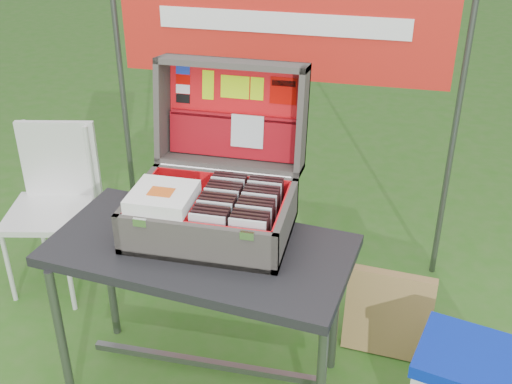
% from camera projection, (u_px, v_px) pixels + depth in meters
% --- Properties ---
extents(table, '(1.20, 0.70, 0.71)m').
position_uv_depth(table, '(203.00, 319.00, 2.59)').
color(table, '#29292D').
rests_on(table, ground).
extents(table_top, '(1.20, 0.70, 0.04)m').
position_uv_depth(table_top, '(200.00, 250.00, 2.42)').
color(table_top, '#29292D').
rests_on(table_top, ground).
extents(table_leg_fl, '(0.04, 0.04, 0.67)m').
position_uv_depth(table_leg_fl, '(62.00, 341.00, 2.50)').
color(table_leg_fl, '#59595B').
rests_on(table_leg_fl, ground).
extents(table_leg_fr, '(0.04, 0.04, 0.67)m').
position_uv_depth(table_leg_fr, '(321.00, 384.00, 2.31)').
color(table_leg_fr, '#59595B').
rests_on(table_leg_fr, ground).
extents(table_leg_bl, '(0.04, 0.04, 0.67)m').
position_uv_depth(table_leg_bl, '(109.00, 274.00, 2.89)').
color(table_leg_bl, '#59595B').
rests_on(table_leg_bl, ground).
extents(table_leg_br, '(0.04, 0.04, 0.67)m').
position_uv_depth(table_leg_br, '(335.00, 306.00, 2.69)').
color(table_leg_br, '#59595B').
rests_on(table_leg_br, ground).
extents(table_brace, '(0.99, 0.03, 0.03)m').
position_uv_depth(table_brace, '(205.00, 363.00, 2.70)').
color(table_brace, '#59595B').
rests_on(table_brace, ground).
extents(suitcase, '(0.61, 0.59, 0.58)m').
position_uv_depth(suitcase, '(213.00, 160.00, 2.40)').
color(suitcase, '#44413D').
rests_on(suitcase, table).
extents(suitcase_base_bottom, '(0.61, 0.43, 0.02)m').
position_uv_depth(suitcase_base_bottom, '(211.00, 231.00, 2.49)').
color(suitcase_base_bottom, '#44413D').
rests_on(suitcase_base_bottom, table_top).
extents(suitcase_base_wall_front, '(0.61, 0.02, 0.16)m').
position_uv_depth(suitcase_base_wall_front, '(194.00, 244.00, 2.28)').
color(suitcase_base_wall_front, '#44413D').
rests_on(suitcase_base_wall_front, table_top).
extents(suitcase_base_wall_back, '(0.61, 0.02, 0.16)m').
position_uv_depth(suitcase_base_wall_back, '(225.00, 190.00, 2.63)').
color(suitcase_base_wall_back, '#44413D').
rests_on(suitcase_base_wall_back, table_top).
extents(suitcase_base_wall_left, '(0.02, 0.43, 0.16)m').
position_uv_depth(suitcase_base_wall_left, '(139.00, 207.00, 2.51)').
color(suitcase_base_wall_left, '#44413D').
rests_on(suitcase_base_wall_left, table_top).
extents(suitcase_base_wall_right, '(0.02, 0.43, 0.16)m').
position_uv_depth(suitcase_base_wall_right, '(286.00, 224.00, 2.40)').
color(suitcase_base_wall_right, '#44413D').
rests_on(suitcase_base_wall_right, table_top).
extents(suitcase_liner_floor, '(0.56, 0.39, 0.01)m').
position_uv_depth(suitcase_liner_floor, '(211.00, 227.00, 2.48)').
color(suitcase_liner_floor, red).
rests_on(suitcase_liner_floor, suitcase_base_bottom).
extents(suitcase_latch_left, '(0.05, 0.01, 0.03)m').
position_uv_depth(suitcase_latch_left, '(140.00, 223.00, 2.27)').
color(suitcase_latch_left, silver).
rests_on(suitcase_latch_left, suitcase_base_wall_front).
extents(suitcase_latch_right, '(0.05, 0.01, 0.03)m').
position_uv_depth(suitcase_latch_right, '(247.00, 236.00, 2.19)').
color(suitcase_latch_right, silver).
rests_on(suitcase_latch_right, suitcase_base_wall_front).
extents(suitcase_hinge, '(0.55, 0.02, 0.02)m').
position_uv_depth(suitcase_hinge, '(225.00, 171.00, 2.60)').
color(suitcase_hinge, silver).
rests_on(suitcase_hinge, suitcase_base_wall_back).
extents(suitcase_lid_back, '(0.61, 0.10, 0.43)m').
position_uv_depth(suitcase_lid_back, '(236.00, 111.00, 2.66)').
color(suitcase_lid_back, '#44413D').
rests_on(suitcase_lid_back, suitcase_base_wall_back).
extents(suitcase_lid_rim_far, '(0.61, 0.16, 0.05)m').
position_uv_depth(suitcase_lid_rim_far, '(233.00, 63.00, 2.53)').
color(suitcase_lid_rim_far, '#44413D').
rests_on(suitcase_lid_rim_far, suitcase_lid_back).
extents(suitcase_lid_rim_near, '(0.61, 0.16, 0.05)m').
position_uv_depth(suitcase_lid_rim_near, '(230.00, 163.00, 2.67)').
color(suitcase_lid_rim_near, '#44413D').
rests_on(suitcase_lid_rim_near, suitcase_lid_back).
extents(suitcase_lid_rim_left, '(0.02, 0.23, 0.46)m').
position_uv_depth(suitcase_lid_rim_left, '(163.00, 109.00, 2.66)').
color(suitcase_lid_rim_left, '#44413D').
rests_on(suitcase_lid_rim_left, suitcase_lid_back).
extents(suitcase_lid_rim_right, '(0.02, 0.23, 0.46)m').
position_uv_depth(suitcase_lid_rim_right, '(302.00, 121.00, 2.54)').
color(suitcase_lid_rim_right, '#44413D').
rests_on(suitcase_lid_rim_right, suitcase_lid_back).
extents(suitcase_lid_liner, '(0.56, 0.07, 0.38)m').
position_uv_depth(suitcase_lid_liner, '(235.00, 112.00, 2.65)').
color(suitcase_lid_liner, red).
rests_on(suitcase_lid_liner, suitcase_lid_back).
extents(suitcase_liner_wall_front, '(0.56, 0.01, 0.14)m').
position_uv_depth(suitcase_liner_wall_front, '(196.00, 239.00, 2.28)').
color(suitcase_liner_wall_front, red).
rests_on(suitcase_liner_wall_front, suitcase_base_bottom).
extents(suitcase_liner_wall_back, '(0.56, 0.01, 0.14)m').
position_uv_depth(suitcase_liner_wall_back, '(224.00, 189.00, 2.61)').
color(suitcase_liner_wall_back, red).
rests_on(suitcase_liner_wall_back, suitcase_base_bottom).
extents(suitcase_liner_wall_left, '(0.01, 0.39, 0.14)m').
position_uv_depth(suitcase_liner_wall_left, '(142.00, 205.00, 2.50)').
color(suitcase_liner_wall_left, red).
rests_on(suitcase_liner_wall_left, suitcase_base_bottom).
extents(suitcase_liner_wall_right, '(0.01, 0.39, 0.14)m').
position_uv_depth(suitcase_liner_wall_right, '(282.00, 221.00, 2.39)').
color(suitcase_liner_wall_right, red).
rests_on(suitcase_liner_wall_right, suitcase_base_bottom).
extents(suitcase_lid_pocket, '(0.54, 0.06, 0.18)m').
position_uv_depth(suitcase_lid_pocket, '(233.00, 137.00, 2.67)').
color(suitcase_lid_pocket, maroon).
rests_on(suitcase_lid_pocket, suitcase_lid_liner).
extents(suitcase_pocket_edge, '(0.53, 0.02, 0.02)m').
position_uv_depth(suitcase_pocket_edge, '(233.00, 116.00, 2.63)').
color(suitcase_pocket_edge, maroon).
rests_on(suitcase_pocket_edge, suitcase_lid_pocket).
extents(suitcase_pocket_cd, '(0.14, 0.03, 0.14)m').
position_uv_depth(suitcase_pocket_cd, '(247.00, 131.00, 2.63)').
color(suitcase_pocket_cd, silver).
rests_on(suitcase_pocket_cd, suitcase_lid_pocket).
extents(lid_sticker_cc_a, '(0.06, 0.01, 0.04)m').
position_uv_depth(lid_sticker_cc_a, '(183.00, 70.00, 2.63)').
color(lid_sticker_cc_a, '#1933B2').
rests_on(lid_sticker_cc_a, suitcase_lid_liner).
extents(lid_sticker_cc_b, '(0.06, 0.01, 0.04)m').
position_uv_depth(lid_sticker_cc_b, '(183.00, 79.00, 2.65)').
color(lid_sticker_cc_b, '#BD0600').
rests_on(lid_sticker_cc_b, suitcase_lid_liner).
extents(lid_sticker_cc_c, '(0.06, 0.01, 0.04)m').
position_uv_depth(lid_sticker_cc_c, '(183.00, 89.00, 2.66)').
color(lid_sticker_cc_c, white).
rests_on(lid_sticker_cc_c, suitcase_lid_liner).
extents(lid_sticker_cc_d, '(0.06, 0.01, 0.04)m').
position_uv_depth(lid_sticker_cc_d, '(183.00, 99.00, 2.68)').
color(lid_sticker_cc_d, black).
rests_on(lid_sticker_cc_d, suitcase_lid_liner).
extents(lid_card_neon_tall, '(0.05, 0.02, 0.12)m').
position_uv_depth(lid_card_neon_tall, '(208.00, 85.00, 2.63)').
color(lid_card_neon_tall, '#BBF20B').
rests_on(lid_card_neon_tall, suitcase_lid_liner).
extents(lid_card_neon_main, '(0.12, 0.02, 0.09)m').
position_uv_depth(lid_card_neon_main, '(235.00, 87.00, 2.61)').
color(lid_card_neon_main, '#BBF20B').
rests_on(lid_card_neon_main, suitcase_lid_liner).
extents(lid_card_neon_small, '(0.05, 0.02, 0.09)m').
position_uv_depth(lid_card_neon_small, '(257.00, 89.00, 2.59)').
color(lid_card_neon_small, '#BBF20B').
rests_on(lid_card_neon_small, suitcase_lid_liner).
extents(lid_sticker_band, '(0.11, 0.02, 0.11)m').
position_uv_depth(lid_sticker_band, '(283.00, 91.00, 2.57)').
color(lid_sticker_band, '#BD0600').
rests_on(lid_sticker_band, suitcase_lid_liner).
extents(lid_sticker_band_bar, '(0.10, 0.01, 0.02)m').
position_uv_depth(lid_sticker_band_bar, '(284.00, 83.00, 2.56)').
color(lid_sticker_band_bar, black).
rests_on(lid_sticker_band_bar, suitcase_lid_liner).
extents(cd_left_0, '(0.13, 0.01, 0.15)m').
position_uv_depth(cd_left_0, '(207.00, 234.00, 2.29)').
color(cd_left_0, silver).
rests_on(cd_left_0, suitcase_liner_floor).
extents(cd_left_1, '(0.13, 0.01, 0.15)m').
position_uv_depth(cd_left_1, '(209.00, 230.00, 2.31)').
color(cd_left_1, black).
rests_on(cd_left_1, suitcase_liner_floor).
extents(cd_left_2, '(0.13, 0.01, 0.15)m').
position_uv_depth(cd_left_2, '(211.00, 227.00, 2.33)').
color(cd_left_2, black).
rests_on(cd_left_2, suitcase_liner_floor).
extents(cd_left_3, '(0.13, 0.01, 0.15)m').
position_uv_depth(cd_left_3, '(213.00, 224.00, 2.35)').
color(cd_left_3, black).
rests_on(cd_left_3, suitcase_liner_floor).
extents(cd_left_4, '(0.13, 0.01, 0.15)m').
position_uv_depth(cd_left_4, '(215.00, 220.00, 2.37)').
color(cd_left_4, silver).
rests_on(cd_left_4, suitcase_liner_floor).
extents(cd_left_5, '(0.13, 0.01, 0.15)m').
position_uv_depth(cd_left_5, '(217.00, 217.00, 2.39)').
color(cd_left_5, black).
rests_on(cd_left_5, suitcase_liner_floor).
extents(cd_left_6, '(0.13, 0.01, 0.15)m').
position_uv_depth(cd_left_6, '(218.00, 214.00, 2.41)').
color(cd_left_6, black).
rests_on(cd_left_6, suitcase_liner_floor).
extents(cd_left_7, '(0.13, 0.01, 0.15)m').
position_uv_depth(cd_left_7, '(220.00, 211.00, 2.43)').
color(cd_left_7, black).
rests_on(cd_left_7, suitcase_liner_floor).
extents(cd_left_8, '(0.13, 0.01, 0.15)m').
position_uv_depth(cd_left_8, '(222.00, 208.00, 2.45)').
color(cd_left_8, silver).
rests_on(cd_left_8, suitcase_liner_floor).
extents(cd_left_9, '(0.13, 0.01, 0.15)m').
position_uv_depth(cd_left_9, '(223.00, 205.00, 2.47)').
color(cd_left_9, black).
rests_on(cd_left_9, suitcase_liner_floor).
extents(cd_left_10, '(0.13, 0.01, 0.15)m').
position_uv_depth(cd_left_10, '(225.00, 202.00, 2.49)').
color(cd_left_10, black).
rests_on(cd_left_10, suitcase_liner_floor).
extents(cd_left_11, '(0.13, 0.01, 0.15)m').
position_uv_depth(cd_left_11, '(226.00, 199.00, 2.51)').
color(cd_left_11, black).
rests_on(cd_left_11, suitcase_liner_floor).
extents(cd_left_12, '(0.13, 0.01, 0.15)m').
position_uv_depth(cd_left_12, '(228.00, 196.00, 2.53)').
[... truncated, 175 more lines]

